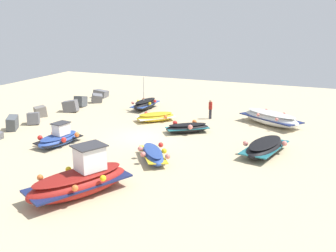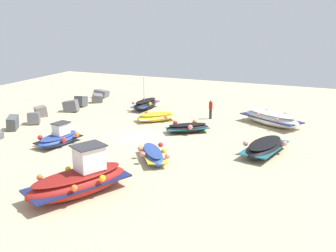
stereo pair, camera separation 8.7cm
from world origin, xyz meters
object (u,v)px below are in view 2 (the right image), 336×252
Objects in this scene: fishing_boat_4 at (80,180)px; fishing_boat_7 at (59,138)px; fishing_boat_1 at (156,117)px; fishing_boat_2 at (153,154)px; fishing_boat_0 at (271,118)px; person_walking at (211,108)px; fishing_boat_6 at (265,147)px; fishing_boat_3 at (187,128)px; fishing_boat_5 at (146,104)px.

fishing_boat_4 is 1.55× the size of fishing_boat_7.
fishing_boat_1 is 9.11m from fishing_boat_2.
person_walking reaches higher than fishing_boat_0.
fishing_boat_2 is at bearing -82.78° from fishing_boat_7.
fishing_boat_2 is at bearing 13.40° from fishing_boat_4.
fishing_boat_1 is 10.75m from fishing_boat_6.
fishing_boat_3 reaches higher than fishing_boat_2.
person_walking reaches higher than fishing_boat_7.
fishing_boat_0 is at bearing 3.89° from fishing_boat_3.
person_walking reaches higher than fishing_boat_3.
fishing_boat_5 is (17.52, 5.06, -0.29)m from fishing_boat_4.
fishing_boat_4 is 8.35m from fishing_boat_7.
fishing_boat_4 reaches higher than fishing_boat_0.
fishing_boat_4 is 18.23m from fishing_boat_5.
fishing_boat_2 is at bearing 113.32° from person_walking.
fishing_boat_0 is at bearing -91.69° from fishing_boat_5.
fishing_boat_5 is 14.80m from fishing_boat_6.
fishing_boat_4 is at bearing -132.02° from fishing_boat_3.
fishing_boat_7 is (-3.52, 13.23, 0.02)m from fishing_boat_6.
fishing_boat_1 is 0.59× the size of fishing_boat_4.
fishing_boat_7 is at bearing 79.65° from person_walking.
fishing_boat_3 is at bearing 109.87° from person_walking.
fishing_boat_4 is (-14.03, -2.38, 0.42)m from fishing_boat_1.
fishing_boat_1 is 8.84m from fishing_boat_7.
fishing_boat_2 is at bearing -148.76° from fishing_boat_5.
fishing_boat_4 is 1.51× the size of fishing_boat_5.
fishing_boat_1 is 4.40m from fishing_boat_5.
person_walking is (7.02, 5.74, 0.50)m from fishing_boat_6.
fishing_boat_7 is at bearing -127.95° from fishing_boat_2.
fishing_boat_0 is at bearing -29.36° from fishing_boat_1.
fishing_boat_6 is 2.73× the size of person_walking.
fishing_boat_3 is at bearing -75.17° from fishing_boat_1.
person_walking reaches higher than fishing_boat_2.
fishing_boat_6 is at bearing -11.86° from fishing_boat_4.
fishing_boat_0 is 12.10m from fishing_boat_2.
fishing_boat_6 is at bearing -58.58° from fishing_boat_3.
fishing_boat_2 is (-8.34, -3.65, 0.03)m from fishing_boat_1.
fishing_boat_6 is at bearing -120.02° from fishing_boat_5.
fishing_boat_5 is at bearing 82.53° from fishing_boat_1.
fishing_boat_5 is 1.02× the size of fishing_boat_7.
fishing_boat_5 is at bearing 15.94° from person_walking.
fishing_boat_3 is 0.94× the size of fishing_boat_7.
person_walking is (-1.07, -6.66, 0.48)m from fishing_boat_5.
fishing_boat_5 is 6.76m from person_walking.
fishing_boat_5 is at bearing 69.26° from fishing_boat_6.
fishing_boat_1 is at bearing -14.38° from fishing_boat_7.
fishing_boat_7 is (-6.04, 7.08, 0.10)m from fishing_boat_3.
fishing_boat_3 reaches higher than fishing_boat_1.
fishing_boat_7 is (-8.12, 3.51, 0.12)m from fishing_boat_1.
fishing_boat_7 is at bearing -158.37° from fishing_boat_1.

